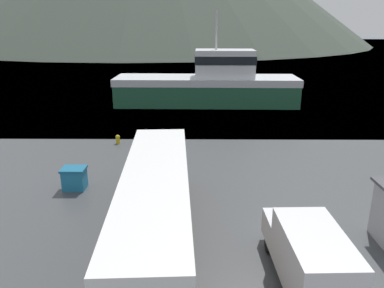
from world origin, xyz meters
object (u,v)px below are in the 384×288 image
at_px(tour_bus, 156,206).
at_px(delivery_van, 308,254).
at_px(storage_bin, 74,178).
at_px(fishing_boat, 209,84).

xyz_separation_m(tour_bus, delivery_van, (5.38, -2.29, -0.60)).
bearing_deg(storage_bin, fishing_boat, 69.99).
height_order(tour_bus, delivery_van, tour_bus).
xyz_separation_m(fishing_boat, storage_bin, (-8.09, -22.21, -1.64)).
height_order(delivery_van, fishing_boat, fishing_boat).
bearing_deg(delivery_van, storage_bin, 141.49).
distance_m(delivery_van, storage_bin, 12.97).
relative_size(delivery_van, storage_bin, 4.27).
height_order(tour_bus, storage_bin, tour_bus).
bearing_deg(fishing_boat, delivery_van, -174.64).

